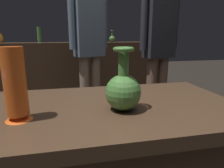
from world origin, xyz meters
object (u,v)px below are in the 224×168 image
at_px(shelf_vase_left, 39,35).
at_px(shelf_vase_right, 112,38).
at_px(vase_centerpiece, 123,90).
at_px(shelf_vase_far_right, 145,35).
at_px(shelf_vase_far_left, 0,38).
at_px(visitor_center_back, 89,41).
at_px(vase_left_accent, 15,86).
at_px(visitor_near_right, 159,42).

bearing_deg(shelf_vase_left, shelf_vase_right, 1.13).
relative_size(vase_centerpiece, shelf_vase_right, 1.45).
xyz_separation_m(shelf_vase_far_right, shelf_vase_far_left, (-2.08, 0.04, -0.04)).
xyz_separation_m(shelf_vase_left, visitor_center_back, (0.62, -0.68, -0.06)).
height_order(vase_left_accent, visitor_near_right, visitor_near_right).
bearing_deg(shelf_vase_left, visitor_near_right, -34.30).
xyz_separation_m(shelf_vase_left, shelf_vase_far_left, (-0.52, 0.06, -0.03)).
relative_size(shelf_vase_right, visitor_center_back, 0.10).
distance_m(shelf_vase_far_right, shelf_vase_far_left, 2.08).
height_order(shelf_vase_far_right, shelf_vase_far_left, shelf_vase_far_right).
bearing_deg(visitor_near_right, shelf_vase_right, -81.95).
xyz_separation_m(shelf_vase_far_left, visitor_center_back, (1.14, -0.74, -0.03)).
bearing_deg(vase_left_accent, visitor_center_back, 75.57).
distance_m(shelf_vase_far_left, shelf_vase_right, 1.56).
bearing_deg(shelf_vase_far_right, shelf_vase_far_left, 178.91).
bearing_deg(shelf_vase_far_left, shelf_vase_left, -6.56).
distance_m(shelf_vase_right, visitor_center_back, 0.82).
xyz_separation_m(shelf_vase_left, shelf_vase_right, (1.04, 0.02, -0.05)).
xyz_separation_m(shelf_vase_far_right, visitor_near_right, (-0.20, -0.95, -0.07)).
bearing_deg(vase_centerpiece, shelf_vase_right, 79.00).
xyz_separation_m(vase_centerpiece, shelf_vase_far_left, (-1.12, 2.33, 0.17)).
height_order(shelf_vase_right, visitor_near_right, visitor_near_right).
distance_m(shelf_vase_far_left, visitor_near_right, 2.13).
distance_m(shelf_vase_far_right, shelf_vase_left, 1.56).
bearing_deg(visitor_near_right, shelf_vase_far_right, -112.49).
height_order(shelf_vase_far_right, shelf_vase_left, shelf_vase_left).
height_order(shelf_vase_far_left, shelf_vase_right, shelf_vase_right).
height_order(shelf_vase_left, shelf_vase_far_left, shelf_vase_left).
xyz_separation_m(visitor_center_back, visitor_near_right, (0.74, -0.25, -0.01)).
bearing_deg(vase_centerpiece, shelf_vase_left, 104.71).
relative_size(shelf_vase_right, visitor_near_right, 0.10).
bearing_deg(shelf_vase_left, vase_centerpiece, -75.29).
distance_m(vase_left_accent, shelf_vase_right, 2.45).
distance_m(shelf_vase_left, shelf_vase_far_left, 0.52).
bearing_deg(shelf_vase_right, vase_left_accent, -109.81).
xyz_separation_m(vase_left_accent, shelf_vase_far_left, (-0.73, 2.35, 0.13)).
distance_m(visitor_center_back, visitor_near_right, 0.78).
height_order(shelf_vase_far_right, visitor_center_back, visitor_center_back).
bearing_deg(shelf_vase_left, vase_left_accent, -84.77).
relative_size(vase_left_accent, visitor_near_right, 0.15).
bearing_deg(shelf_vase_far_left, vase_left_accent, -72.74).
xyz_separation_m(vase_left_accent, shelf_vase_right, (0.83, 2.31, 0.12)).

